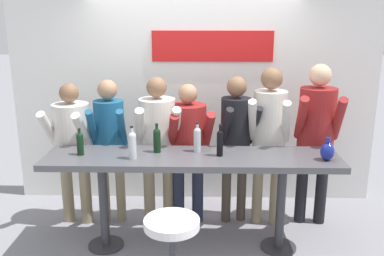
% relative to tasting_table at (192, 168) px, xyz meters
% --- Properties ---
extents(ground_plane, '(40.00, 40.00, 0.00)m').
position_rel_tasting_table_xyz_m(ground_plane, '(0.00, 0.00, -0.86)').
color(ground_plane, gray).
extents(back_wall, '(4.45, 0.12, 2.84)m').
position_rel_tasting_table_xyz_m(back_wall, '(0.00, 1.27, 0.57)').
color(back_wall, silver).
rests_on(back_wall, ground_plane).
extents(tasting_table, '(2.85, 0.63, 0.99)m').
position_rel_tasting_table_xyz_m(tasting_table, '(0.00, 0.00, 0.00)').
color(tasting_table, '#4C4C51').
rests_on(tasting_table, ground_plane).
extents(bar_stool, '(0.47, 0.47, 0.73)m').
position_rel_tasting_table_xyz_m(bar_stool, '(-0.14, -0.83, -0.36)').
color(bar_stool, '#333338').
rests_on(bar_stool, ground_plane).
extents(person_far_left, '(0.52, 0.59, 1.60)m').
position_rel_tasting_table_xyz_m(person_far_left, '(-1.32, 0.53, 0.12)').
color(person_far_left, gray).
rests_on(person_far_left, ground_plane).
extents(person_left, '(0.41, 0.52, 1.63)m').
position_rel_tasting_table_xyz_m(person_left, '(-0.91, 0.57, 0.16)').
color(person_left, gray).
rests_on(person_left, ground_plane).
extents(person_center_left, '(0.51, 0.60, 1.67)m').
position_rel_tasting_table_xyz_m(person_center_left, '(-0.38, 0.52, 0.17)').
color(person_center_left, gray).
rests_on(person_center_left, ground_plane).
extents(person_center, '(0.54, 0.61, 1.59)m').
position_rel_tasting_table_xyz_m(person_center, '(-0.05, 0.55, 0.12)').
color(person_center, '#23283D').
rests_on(person_center, ground_plane).
extents(person_center_right, '(0.45, 0.57, 1.67)m').
position_rel_tasting_table_xyz_m(person_center_right, '(0.47, 0.59, 0.19)').
color(person_center_right, '#473D33').
rests_on(person_center_right, ground_plane).
extents(person_right, '(0.49, 0.61, 1.77)m').
position_rel_tasting_table_xyz_m(person_right, '(0.82, 0.54, 0.24)').
color(person_right, gray).
rests_on(person_right, ground_plane).
extents(person_far_right, '(0.51, 0.61, 1.80)m').
position_rel_tasting_table_xyz_m(person_far_right, '(1.33, 0.57, 0.26)').
color(person_far_right, black).
rests_on(person_far_right, ground_plane).
extents(wine_bottle_0, '(0.06, 0.06, 0.32)m').
position_rel_tasting_table_xyz_m(wine_bottle_0, '(0.27, -0.00, 0.27)').
color(wine_bottle_0, black).
rests_on(wine_bottle_0, tasting_table).
extents(wine_bottle_1, '(0.07, 0.07, 0.29)m').
position_rel_tasting_table_xyz_m(wine_bottle_1, '(-0.34, 0.10, 0.26)').
color(wine_bottle_1, black).
rests_on(wine_bottle_1, tasting_table).
extents(wine_bottle_2, '(0.07, 0.07, 0.30)m').
position_rel_tasting_table_xyz_m(wine_bottle_2, '(0.05, 0.13, 0.27)').
color(wine_bottle_2, '#B7BCC1').
rests_on(wine_bottle_2, tasting_table).
extents(wine_bottle_3, '(0.07, 0.07, 0.27)m').
position_rel_tasting_table_xyz_m(wine_bottle_3, '(-1.08, 0.00, 0.25)').
color(wine_bottle_3, black).
rests_on(wine_bottle_3, tasting_table).
extents(wine_bottle_4, '(0.08, 0.08, 0.32)m').
position_rel_tasting_table_xyz_m(wine_bottle_4, '(-0.56, -0.10, 0.28)').
color(wine_bottle_4, '#B7BCC1').
rests_on(wine_bottle_4, tasting_table).
extents(decorative_vase, '(0.13, 0.13, 0.22)m').
position_rel_tasting_table_xyz_m(decorative_vase, '(1.26, -0.10, 0.22)').
color(decorative_vase, navy).
rests_on(decorative_vase, tasting_table).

